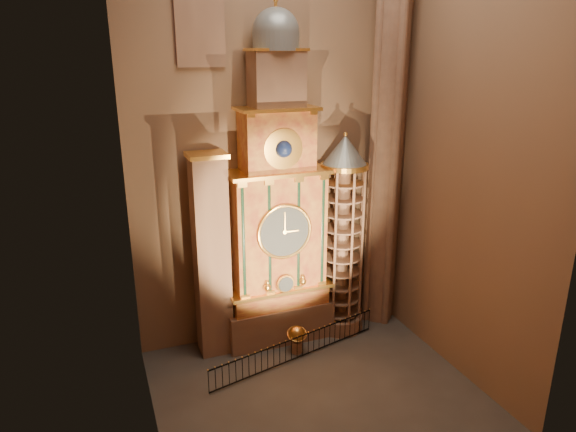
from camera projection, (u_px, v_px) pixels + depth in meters
name	position (u px, v px, depth m)	size (l,w,h in m)	color
floor	(316.00, 391.00, 23.11)	(14.00, 14.00, 0.00)	#383330
wall_back	(270.00, 128.00, 25.03)	(22.00, 22.00, 0.00)	#8B664B
wall_left	(133.00, 163.00, 17.30)	(22.00, 22.00, 0.00)	#8B664B
wall_right	(468.00, 138.00, 22.13)	(22.00, 22.00, 0.00)	#8B664B
astronomical_clock	(277.00, 218.00, 25.45)	(5.60, 2.41, 16.70)	#8C634C
portrait_tower	(211.00, 256.00, 24.76)	(1.80, 1.60, 10.20)	#8C634C
stair_turret	(342.00, 238.00, 26.86)	(2.50, 2.50, 10.80)	#8C634C
gothic_pier	(388.00, 125.00, 26.26)	(2.04, 2.04, 22.00)	#8C634C
stained_glass_window	(199.00, 5.00, 22.16)	(2.20, 0.14, 5.20)	navy
celestial_globe	(297.00, 337.00, 25.82)	(1.20, 1.16, 1.47)	#8C634C
iron_railing	(297.00, 348.00, 25.27)	(9.41, 2.33, 1.20)	black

